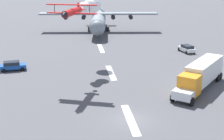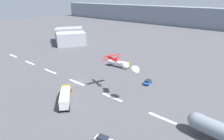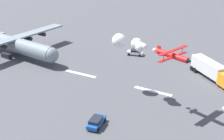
{
  "view_description": "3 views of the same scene",
  "coord_description": "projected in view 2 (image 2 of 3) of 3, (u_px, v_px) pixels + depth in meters",
  "views": [
    {
      "loc": [
        -32.51,
        6.18,
        15.79
      ],
      "look_at": [
        10.45,
        0.73,
        2.62
      ],
      "focal_mm": 52.09,
      "sensor_mm": 36.0,
      "label": 1
    },
    {
      "loc": [
        53.26,
        -42.08,
        30.73
      ],
      "look_at": [
        12.34,
        5.94,
        6.32
      ],
      "focal_mm": 31.31,
      "sensor_mm": 36.0,
      "label": 2
    },
    {
      "loc": [
        -1.81,
        51.62,
        28.13
      ],
      "look_at": [
        26.9,
        0.0,
        2.65
      ],
      "focal_mm": 48.93,
      "sensor_mm": 36.0,
      "label": 3
    }
  ],
  "objects": [
    {
      "name": "hangar_building",
      "position": [
        70.0,
        36.0,
        132.33
      ],
      "size": [
        31.22,
        28.59,
        10.84
      ],
      "color": "#9EA3AD",
      "rests_on": "ground"
    },
    {
      "name": "traffic_cone_near",
      "position": [
        43.0,
        82.0,
        72.33
      ],
      "size": [
        0.44,
        0.44,
        0.75
      ],
      "primitive_type": "cone",
      "color": "orange",
      "rests_on": "ground"
    },
    {
      "name": "fuel_tanker_truck",
      "position": [
        118.0,
        63.0,
        88.17
      ],
      "size": [
        10.32,
        4.01,
        2.9
      ],
      "color": "yellow",
      "rests_on": "ground"
    },
    {
      "name": "airport_staff_sedan",
      "position": [
        148.0,
        82.0,
        71.62
      ],
      "size": [
        2.54,
        4.45,
        1.52
      ],
      "color": "#194CA5",
      "rests_on": "ground"
    },
    {
      "name": "semi_truck_orange",
      "position": [
        65.0,
        96.0,
        59.03
      ],
      "size": [
        11.91,
        10.84,
        3.7
      ],
      "color": "silver",
      "rests_on": "ground"
    },
    {
      "name": "stunt_biplane_red",
      "position": [
        126.0,
        66.0,
        59.58
      ],
      "size": [
        16.84,
        8.51,
        2.72
      ],
      "color": "red"
    },
    {
      "name": "runway_stripe_0",
      "position": [
        13.0,
        56.0,
        104.96
      ],
      "size": [
        8.0,
        0.9,
        0.01
      ],
      "primitive_type": "cube",
      "color": "white",
      "rests_on": "ground"
    },
    {
      "name": "mountain_ridge_distant",
      "position": [
        209.0,
        18.0,
        185.86
      ],
      "size": [
        396.0,
        16.0,
        19.15
      ],
      "primitive_type": "cube",
      "color": "gray",
      "rests_on": "ground"
    },
    {
      "name": "runway_stripe_2",
      "position": [
        50.0,
        71.0,
        83.77
      ],
      "size": [
        8.0,
        0.9,
        0.01
      ],
      "primitive_type": "cube",
      "color": "white",
      "rests_on": "ground"
    },
    {
      "name": "runway_stripe_5",
      "position": [
        162.0,
        118.0,
        51.98
      ],
      "size": [
        8.0,
        0.9,
        0.01
      ],
      "primitive_type": "cube",
      "color": "white",
      "rests_on": "ground"
    },
    {
      "name": "runway_stripe_1",
      "position": [
        30.0,
        63.0,
        94.36
      ],
      "size": [
        8.0,
        0.9,
        0.01
      ],
      "primitive_type": "cube",
      "color": "white",
      "rests_on": "ground"
    },
    {
      "name": "runway_stripe_3",
      "position": [
        77.0,
        82.0,
        73.17
      ],
      "size": [
        8.0,
        0.9,
        0.01
      ],
      "primitive_type": "cube",
      "color": "white",
      "rests_on": "ground"
    },
    {
      "name": "followme_car_yellow",
      "position": [
        103.0,
        140.0,
        43.05
      ],
      "size": [
        4.41,
        2.72,
        1.52
      ],
      "color": "white",
      "rests_on": "ground"
    },
    {
      "name": "runway_stripe_4",
      "position": [
        112.0,
        97.0,
        62.57
      ],
      "size": [
        8.0,
        0.9,
        0.01
      ],
      "primitive_type": "cube",
      "color": "white",
      "rests_on": "ground"
    },
    {
      "name": "traffic_cone_far",
      "position": [
        69.0,
        93.0,
        64.18
      ],
      "size": [
        0.44,
        0.44,
        0.75
      ],
      "primitive_type": "cone",
      "color": "orange",
      "rests_on": "ground"
    },
    {
      "name": "ground_plane",
      "position": [
        77.0,
        82.0,
        73.17
      ],
      "size": [
        440.0,
        440.0,
        0.0
      ],
      "primitive_type": "plane",
      "color": "#4C4C51",
      "rests_on": "ground"
    }
  ]
}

